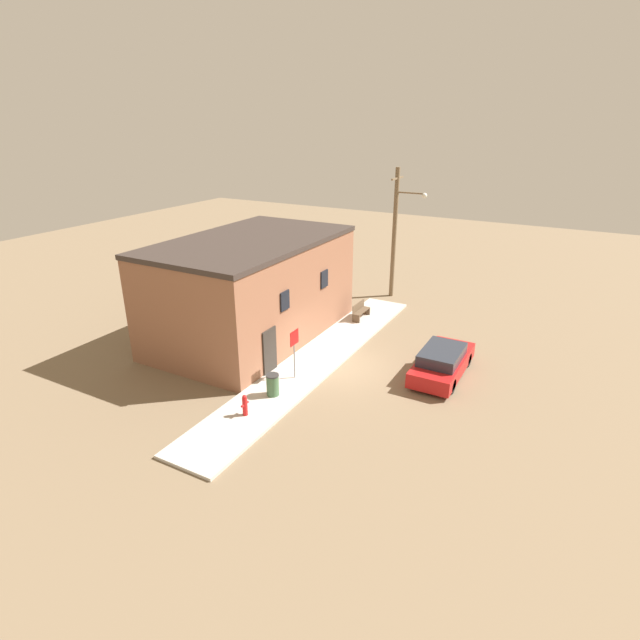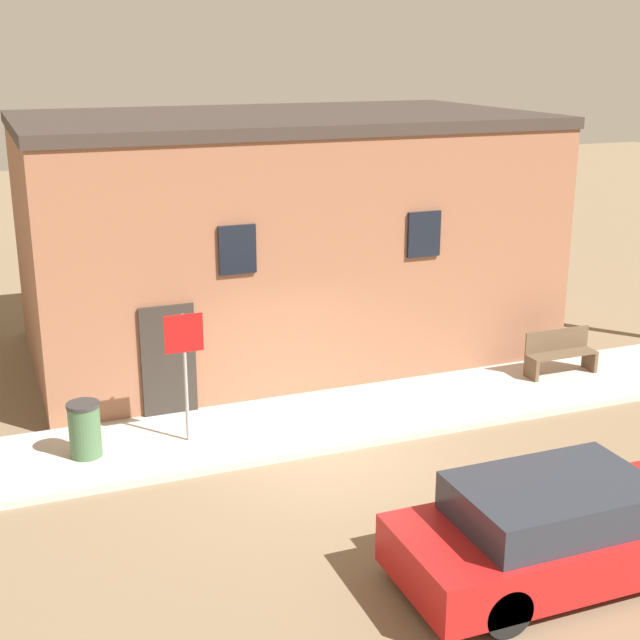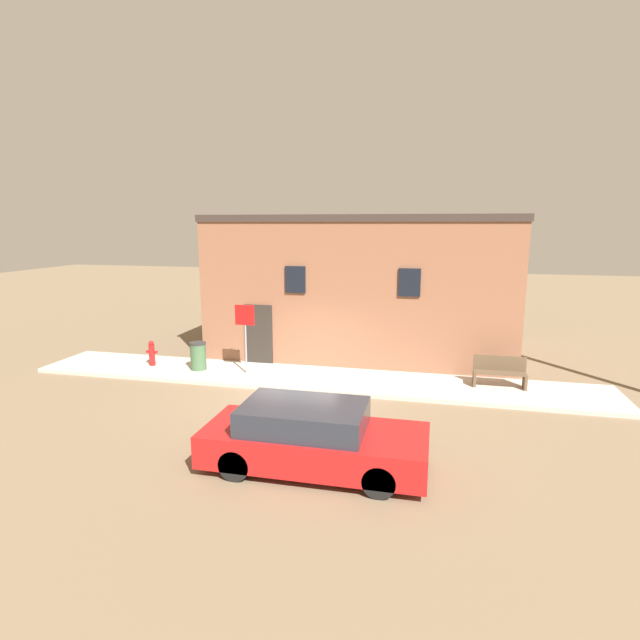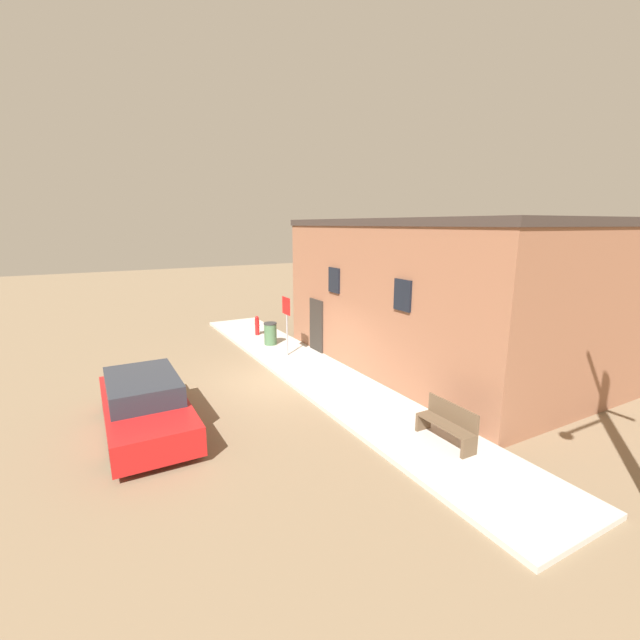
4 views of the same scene
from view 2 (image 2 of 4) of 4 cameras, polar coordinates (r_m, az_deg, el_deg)
The scene contains 7 objects.
ground_plane at distance 15.31m, azimuth 0.56°, elevation -8.59°, with size 80.00×80.00×0.00m, color #7A664C.
sidewalk at distance 16.34m, azimuth -1.08°, elevation -6.63°, with size 18.47×2.49×0.13m.
brick_building at distance 19.94m, azimuth -2.65°, elevation 5.51°, with size 10.97×6.57×5.27m.
stop_sign at distance 15.10m, azimuth -8.66°, elevation -2.13°, with size 0.66×0.06×2.27m.
bench at distance 19.09m, azimuth 15.10°, elevation -2.05°, with size 1.53×0.44×0.92m.
trash_bin at distance 15.28m, azimuth -14.82°, elevation -6.79°, with size 0.55×0.55×0.94m.
parked_car at distance 12.26m, azimuth 15.23°, elevation -12.79°, with size 4.57×1.87×1.36m.
Camera 2 is at (-5.17, -12.79, 6.64)m, focal length 50.00 mm.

